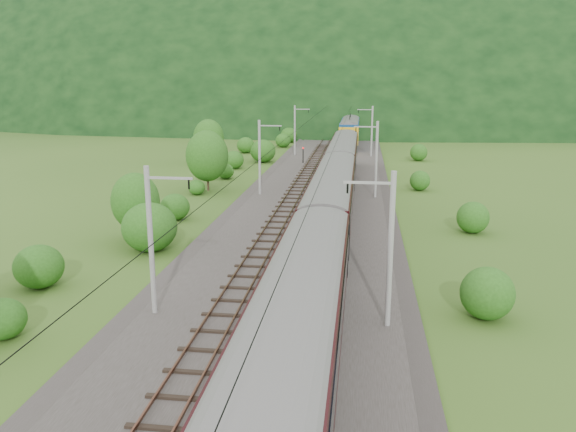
# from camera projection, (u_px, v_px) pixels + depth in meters

# --- Properties ---
(ground) EXTENTS (600.00, 600.00, 0.00)m
(ground) POSITION_uv_depth(u_px,v_px,m) (268.00, 324.00, 29.65)
(ground) COLOR #2F4F18
(ground) RESTS_ON ground
(railbed) EXTENTS (14.00, 220.00, 0.30)m
(railbed) POSITION_uv_depth(u_px,v_px,m) (291.00, 261.00, 39.23)
(railbed) COLOR #38332D
(railbed) RESTS_ON ground
(track_left) EXTENTS (2.40, 220.00, 0.27)m
(track_left) POSITION_uv_depth(u_px,v_px,m) (258.00, 257.00, 39.48)
(track_left) COLOR brown
(track_left) RESTS_ON railbed
(track_right) EXTENTS (2.40, 220.00, 0.27)m
(track_right) POSITION_uv_depth(u_px,v_px,m) (326.00, 260.00, 38.88)
(track_right) COLOR brown
(track_right) RESTS_ON railbed
(catenary_left) EXTENTS (2.54, 192.28, 8.00)m
(catenary_left) POSITION_uv_depth(u_px,v_px,m) (260.00, 156.00, 60.14)
(catenary_left) COLOR gray
(catenary_left) RESTS_ON railbed
(catenary_right) EXTENTS (2.54, 192.28, 8.00)m
(catenary_right) POSITION_uv_depth(u_px,v_px,m) (376.00, 158.00, 58.59)
(catenary_right) COLOR gray
(catenary_right) RESTS_ON railbed
(overhead_wires) EXTENTS (4.83, 198.00, 0.03)m
(overhead_wires) POSITION_uv_depth(u_px,v_px,m) (292.00, 163.00, 37.56)
(overhead_wires) COLOR black
(overhead_wires) RESTS_ON ground
(mountain_main) EXTENTS (504.00, 360.00, 244.00)m
(mountain_main) POSITION_uv_depth(u_px,v_px,m) (353.00, 103.00, 279.90)
(mountain_main) COLOR black
(mountain_main) RESTS_ON ground
(mountain_ridge) EXTENTS (336.00, 280.00, 132.00)m
(mountain_ridge) POSITION_uv_depth(u_px,v_px,m) (152.00, 99.00, 333.51)
(mountain_ridge) COLOR black
(mountain_ridge) RESTS_ON ground
(train) EXTENTS (3.34, 133.50, 5.82)m
(train) POSITION_uv_depth(u_px,v_px,m) (333.00, 188.00, 45.71)
(train) COLOR black
(train) RESTS_ON ground
(hazard_post_near) EXTENTS (0.14, 0.14, 1.34)m
(hazard_post_near) POSITION_uv_depth(u_px,v_px,m) (322.00, 174.00, 69.94)
(hazard_post_near) COLOR red
(hazard_post_near) RESTS_ON railbed
(hazard_post_far) EXTENTS (0.18, 0.18, 1.68)m
(hazard_post_far) POSITION_uv_depth(u_px,v_px,m) (325.00, 173.00, 69.20)
(hazard_post_far) COLOR red
(hazard_post_far) RESTS_ON railbed
(signal) EXTENTS (0.26, 0.26, 2.33)m
(signal) POSITION_uv_depth(u_px,v_px,m) (303.00, 154.00, 83.15)
(signal) COLOR black
(signal) RESTS_ON railbed
(vegetation_left) EXTENTS (12.78, 147.51, 7.06)m
(vegetation_left) POSITION_uv_depth(u_px,v_px,m) (143.00, 200.00, 46.93)
(vegetation_left) COLOR #235216
(vegetation_left) RESTS_ON ground
(vegetation_right) EXTENTS (5.45, 105.99, 3.13)m
(vegetation_right) POSITION_uv_depth(u_px,v_px,m) (535.00, 326.00, 26.27)
(vegetation_right) COLOR #235216
(vegetation_right) RESTS_ON ground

